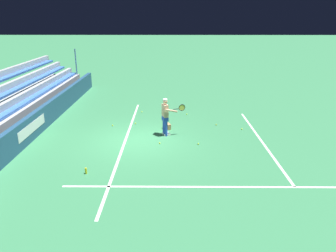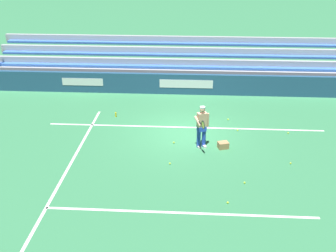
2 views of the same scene
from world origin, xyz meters
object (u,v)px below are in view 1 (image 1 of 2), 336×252
object	(u,v)px
tennis_ball_far_left	(135,123)
tennis_ball_near_player	(160,143)
tennis_ball_toward_net	(187,114)
tennis_ball_midcourt	(142,112)
tennis_ball_by_box	(216,125)
tennis_ball_stray_back	(113,125)
tennis_player	(166,117)
tennis_ball_far_right	(198,144)
tennis_ball_on_baseline	(242,129)
ball_box_cardboard	(167,126)
water_bottle	(86,171)

from	to	relation	value
tennis_ball_far_left	tennis_ball_near_player	size ratio (longest dim) A/B	1.00
tennis_ball_toward_net	tennis_ball_midcourt	size ratio (longest dim) A/B	1.00
tennis_ball_by_box	tennis_ball_stray_back	xyz separation A→B (m)	(0.15, -5.19, 0.00)
tennis_player	tennis_ball_far_right	distance (m)	2.02
tennis_ball_on_baseline	tennis_ball_stray_back	size ratio (longest dim) A/B	1.00
tennis_ball_toward_net	tennis_ball_stray_back	size ratio (longest dim) A/B	1.00
ball_box_cardboard	tennis_player	bearing A→B (deg)	-2.84
tennis_ball_near_player	tennis_ball_midcourt	bearing A→B (deg)	-166.33
tennis_ball_midcourt	tennis_ball_near_player	xyz separation A→B (m)	(4.79, 1.17, 0.00)
tennis_ball_far_left	tennis_ball_far_right	bearing A→B (deg)	47.21
tennis_ball_on_baseline	tennis_ball_midcourt	distance (m)	5.87
tennis_ball_on_baseline	water_bottle	world-z (taller)	water_bottle
tennis_ball_on_baseline	water_bottle	bearing A→B (deg)	-53.86
tennis_ball_by_box	tennis_ball_far_left	bearing A→B (deg)	-92.38
tennis_ball_by_box	water_bottle	world-z (taller)	water_bottle
tennis_ball_far_left	tennis_ball_midcourt	bearing A→B (deg)	175.93
tennis_ball_far_right	water_bottle	size ratio (longest dim) A/B	0.30
tennis_ball_far_left	water_bottle	bearing A→B (deg)	-11.95
tennis_ball_far_right	water_bottle	xyz separation A→B (m)	(2.74, -4.13, 0.08)
tennis_ball_near_player	tennis_ball_stray_back	bearing A→B (deg)	-134.27
tennis_ball_toward_net	tennis_ball_far_left	xyz separation A→B (m)	(1.66, -2.69, 0.00)
tennis_ball_by_box	tennis_ball_far_left	size ratio (longest dim) A/B	1.00
tennis_ball_on_baseline	tennis_ball_near_player	distance (m)	4.33
tennis_player	tennis_ball_toward_net	world-z (taller)	tennis_player
tennis_ball_stray_back	water_bottle	bearing A→B (deg)	-0.59
tennis_player	water_bottle	world-z (taller)	tennis_player
tennis_ball_by_box	tennis_ball_near_player	bearing A→B (deg)	-47.70
tennis_ball_far_right	tennis_ball_midcourt	xyz separation A→B (m)	(-4.86, -2.82, 0.00)
ball_box_cardboard	tennis_ball_near_player	bearing A→B (deg)	-8.40
tennis_ball_toward_net	tennis_ball_near_player	world-z (taller)	same
tennis_ball_far_right	tennis_ball_far_left	world-z (taller)	same
ball_box_cardboard	tennis_ball_far_left	bearing A→B (deg)	-114.51
tennis_ball_toward_net	tennis_ball_far_left	size ratio (longest dim) A/B	1.00
tennis_ball_far_right	tennis_ball_midcourt	bearing A→B (deg)	-149.89
tennis_ball_stray_back	water_bottle	world-z (taller)	water_bottle
tennis_ball_stray_back	tennis_ball_near_player	size ratio (longest dim) A/B	1.00
ball_box_cardboard	tennis_ball_near_player	size ratio (longest dim) A/B	6.06
tennis_ball_by_box	tennis_ball_far_right	bearing A→B (deg)	-23.20
tennis_player	water_bottle	bearing A→B (deg)	-34.93
tennis_ball_stray_back	tennis_ball_by_box	bearing A→B (deg)	91.63
tennis_ball_by_box	tennis_ball_on_baseline	xyz separation A→B (m)	(0.65, 1.15, 0.00)
tennis_player	tennis_ball_stray_back	xyz separation A→B (m)	(-1.27, -2.67, -0.86)
tennis_ball_on_baseline	tennis_ball_near_player	world-z (taller)	same
tennis_ball_stray_back	tennis_ball_midcourt	world-z (taller)	same
tennis_ball_on_baseline	tennis_ball_toward_net	bearing A→B (deg)	-134.33
tennis_ball_stray_back	water_bottle	distance (m)	5.18
tennis_ball_far_right	tennis_ball_by_box	bearing A→B (deg)	156.80
tennis_ball_toward_net	water_bottle	size ratio (longest dim) A/B	0.30
tennis_ball_toward_net	tennis_ball_near_player	xyz separation A→B (m)	(4.34, -1.37, 0.00)
tennis_player	water_bottle	size ratio (longest dim) A/B	7.80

